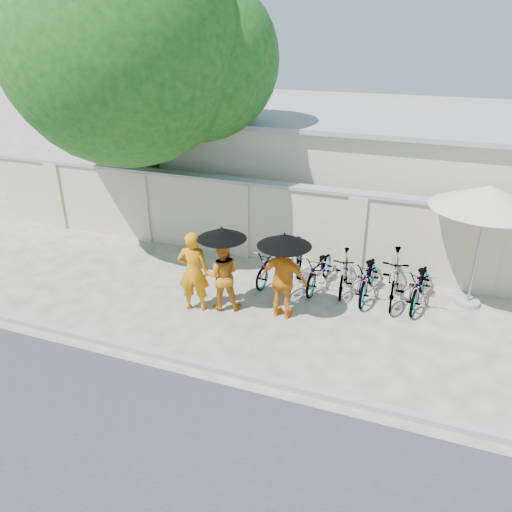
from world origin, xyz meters
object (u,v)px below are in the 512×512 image
(monk_left, at_px, (193,271))
(monk_center, at_px, (222,275))
(monk_right, at_px, (284,280))
(patio_umbrella, at_px, (489,198))

(monk_left, distance_m, monk_center, 0.62)
(monk_left, height_order, monk_right, monk_left)
(monk_left, distance_m, patio_umbrella, 6.24)
(monk_left, distance_m, monk_right, 1.93)
(monk_center, relative_size, monk_right, 0.93)
(monk_right, bearing_deg, monk_left, 15.51)
(monk_left, xyz_separation_m, patio_umbrella, (5.60, 2.28, 1.57))
(monk_right, distance_m, patio_umbrella, 4.47)
(monk_right, xyz_separation_m, patio_umbrella, (3.70, 1.90, 1.61))
(monk_right, bearing_deg, patio_umbrella, -148.48)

